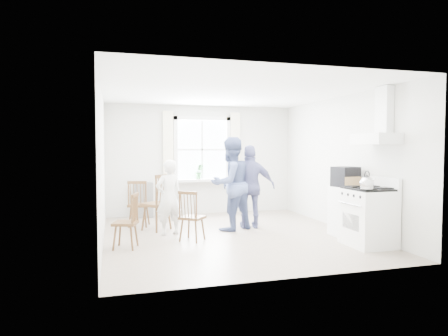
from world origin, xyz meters
TOP-DOWN VIEW (x-y plane):
  - room_shell at (0.00, 0.00)m, footprint 4.62×5.12m
  - window_assembly at (0.00, 2.45)m, footprint 1.88×0.24m
  - range_hood at (2.07, -1.35)m, footprint 0.45×0.76m
  - shelf_unit at (-1.40, 2.33)m, footprint 0.40×0.30m
  - gas_stove at (1.91, -1.35)m, footprint 0.68×0.76m
  - kettle at (1.67, -1.64)m, footprint 0.21×0.21m
  - low_cabinet at (1.98, -0.65)m, footprint 0.50×0.55m
  - stereo_stack at (1.93, -0.64)m, footprint 0.47×0.44m
  - cardboard_box at (1.95, -0.80)m, footprint 0.34×0.28m
  - windsor_chair_a at (-1.20, 0.75)m, footprint 0.64×0.64m
  - windsor_chair_b at (-0.84, -0.29)m, footprint 0.51×0.51m
  - windsor_chair_c at (-1.81, -0.46)m, footprint 0.46×0.46m
  - person_left at (-1.10, 0.34)m, footprint 0.63×0.63m
  - person_mid at (0.11, 0.45)m, footprint 1.15×1.15m
  - person_right at (0.55, 0.54)m, footprint 1.17×1.17m
  - potted_plant at (-0.09, 2.36)m, footprint 0.24×0.24m
  - windsor_chair_d at (-1.60, 1.23)m, footprint 0.49×0.48m

SIDE VIEW (x-z plane):
  - shelf_unit at x=-1.40m, z-range 0.00..0.80m
  - low_cabinet at x=1.98m, z-range 0.00..0.90m
  - gas_stove at x=1.91m, z-range -0.08..1.04m
  - windsor_chair_b at x=-0.84m, z-range 0.10..0.97m
  - windsor_chair_c at x=-1.81m, z-range 0.10..0.98m
  - windsor_chair_d at x=-1.60m, z-range 0.10..1.05m
  - windsor_chair_a at x=-1.20m, z-range 0.12..1.22m
  - person_left at x=-1.10m, z-range 0.00..1.38m
  - person_right at x=0.55m, z-range 0.00..1.65m
  - person_mid at x=0.11m, z-range 0.00..1.80m
  - cardboard_box at x=1.95m, z-range 0.90..1.09m
  - potted_plant at x=-0.09m, z-range 0.85..1.20m
  - kettle at x=1.67m, z-range 0.90..1.20m
  - stereo_stack at x=1.93m, z-range 0.90..1.26m
  - room_shell at x=0.00m, z-range -0.02..2.62m
  - window_assembly at x=0.00m, z-range 0.61..2.31m
  - range_hood at x=2.07m, z-range 1.43..2.37m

